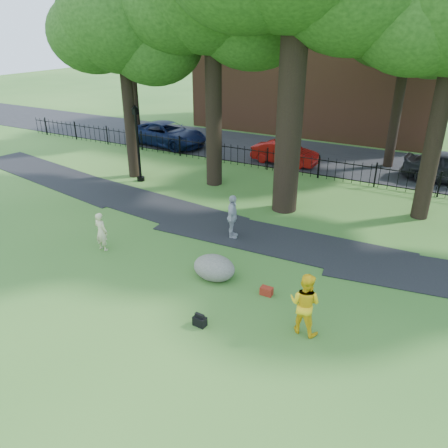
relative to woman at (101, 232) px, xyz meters
The scene contains 15 objects.
ground 4.59m from the woman, ahead, with size 120.00×120.00×0.00m, color #295A1F.
footpath 6.73m from the woman, 34.28° to the left, with size 36.00×2.60×0.03m, color black.
street 16.51m from the woman, 74.09° to the left, with size 80.00×7.00×0.02m, color black.
iron_fence 12.70m from the woman, 69.13° to the left, with size 44.00×0.04×1.20m.
brick_building 24.44m from the woman, 88.74° to the left, with size 18.00×8.00×12.00m, color brown.
tree_row 12.19m from the woman, 58.63° to the left, with size 26.82×7.96×12.42m.
woman is the anchor object (origin of this frame).
man 8.19m from the woman, ahead, with size 0.88×0.68×1.80m, color yellow.
pedestrian 4.95m from the woman, 40.31° to the left, with size 1.04×0.43×1.77m, color #ABACB0.
boulder 4.64m from the woman, ahead, with size 1.44×1.08×0.84m, color #5C594D.
lamppost 7.89m from the woman, 118.04° to the left, with size 0.40×0.40×3.99m.
backpack 5.95m from the woman, 21.06° to the right, with size 0.37×0.23×0.28m, color black.
red_bag 6.59m from the woman, ahead, with size 0.38×0.24×0.26m, color maroon.
red_sedan 13.61m from the woman, 81.66° to the left, with size 1.39×3.98×1.31m, color #9D0F0C.
navy_van 15.20m from the woman, 115.92° to the left, with size 2.61×5.67×1.58m, color #0B1537.
Camera 1 is at (6.33, -10.39, 7.75)m, focal length 35.00 mm.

